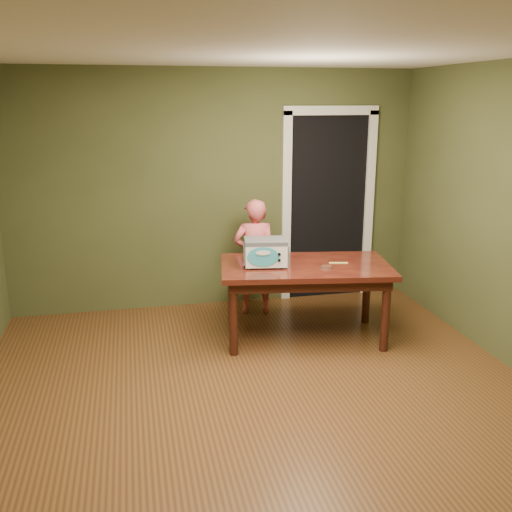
{
  "coord_description": "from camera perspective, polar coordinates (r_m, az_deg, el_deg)",
  "views": [
    {
      "loc": [
        -0.91,
        -3.67,
        2.27
      ],
      "look_at": [
        0.12,
        1.0,
        0.95
      ],
      "focal_mm": 40.0,
      "sensor_mm": 36.0,
      "label": 1
    }
  ],
  "objects": [
    {
      "name": "floor",
      "position": [
        4.41,
        1.3,
        -15.54
      ],
      "size": [
        5.0,
        5.0,
        0.0
      ],
      "primitive_type": "plane",
      "color": "brown",
      "rests_on": "ground"
    },
    {
      "name": "room_shell",
      "position": [
        3.83,
        1.45,
        6.95
      ],
      "size": [
        4.52,
        5.02,
        2.61
      ],
      "color": "#464D29",
      "rests_on": "ground"
    },
    {
      "name": "doorway",
      "position": [
        6.93,
        6.35,
        5.24
      ],
      "size": [
        1.1,
        0.66,
        2.25
      ],
      "color": "black",
      "rests_on": "ground"
    },
    {
      "name": "dining_table",
      "position": [
        5.48,
        4.95,
        -1.84
      ],
      "size": [
        1.72,
        1.14,
        0.75
      ],
      "rotation": [
        0.0,
        0.0,
        -0.16
      ],
      "color": "#330D0B",
      "rests_on": "floor"
    },
    {
      "name": "toy_oven",
      "position": [
        5.34,
        0.96,
        0.46
      ],
      "size": [
        0.46,
        0.34,
        0.26
      ],
      "rotation": [
        0.0,
        0.0,
        -0.16
      ],
      "color": "#4C4F54",
      "rests_on": "dining_table"
    },
    {
      "name": "baking_pan",
      "position": [
        5.34,
        7.05,
        -1.1
      ],
      "size": [
        0.1,
        0.1,
        0.02
      ],
      "color": "silver",
      "rests_on": "dining_table"
    },
    {
      "name": "spatula",
      "position": [
        5.52,
        8.25,
        -0.68
      ],
      "size": [
        0.18,
        0.06,
        0.01
      ],
      "primitive_type": "cube",
      "rotation": [
        0.0,
        0.0,
        -0.21
      ],
      "color": "#E3DB62",
      "rests_on": "dining_table"
    },
    {
      "name": "child",
      "position": [
        6.13,
        -0.13,
        -0.09
      ],
      "size": [
        0.49,
        0.35,
        1.26
      ],
      "primitive_type": "imported",
      "rotation": [
        0.0,
        0.0,
        3.02
      ],
      "color": "#E25D61",
      "rests_on": "floor"
    }
  ]
}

